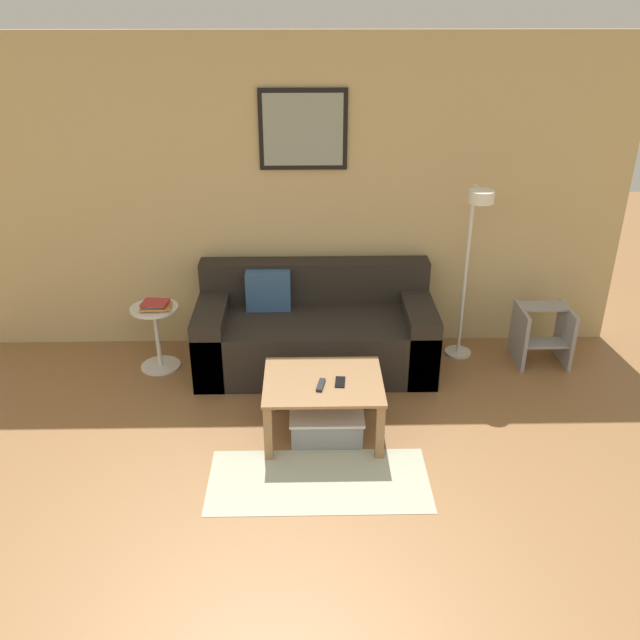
{
  "coord_description": "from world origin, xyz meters",
  "views": [
    {
      "loc": [
        0.17,
        -2.16,
        2.81
      ],
      "look_at": [
        0.25,
        1.85,
        0.85
      ],
      "focal_mm": 38.0,
      "sensor_mm": 36.0,
      "label": 1
    }
  ],
  "objects_px": {
    "book_stack": "(155,305)",
    "coffee_table": "(323,390)",
    "floor_lamp": "(473,244)",
    "side_table": "(157,331)",
    "remote_control": "(321,385)",
    "couch": "(315,332)",
    "cell_phone": "(340,382)",
    "step_stool": "(542,333)",
    "storage_bin": "(327,423)"
  },
  "relations": [
    {
      "from": "book_stack",
      "to": "side_table",
      "type": "bearing_deg",
      "value": 121.77
    },
    {
      "from": "book_stack",
      "to": "cell_phone",
      "type": "bearing_deg",
      "value": -34.09
    },
    {
      "from": "side_table",
      "to": "storage_bin",
      "type": "bearing_deg",
      "value": -36.4
    },
    {
      "from": "book_stack",
      "to": "remote_control",
      "type": "height_order",
      "value": "book_stack"
    },
    {
      "from": "floor_lamp",
      "to": "cell_phone",
      "type": "relative_size",
      "value": 10.61
    },
    {
      "from": "cell_phone",
      "to": "couch",
      "type": "bearing_deg",
      "value": 104.62
    },
    {
      "from": "coffee_table",
      "to": "book_stack",
      "type": "height_order",
      "value": "book_stack"
    },
    {
      "from": "side_table",
      "to": "remote_control",
      "type": "bearing_deg",
      "value": -38.29
    },
    {
      "from": "side_table",
      "to": "step_stool",
      "type": "distance_m",
      "value": 3.16
    },
    {
      "from": "floor_lamp",
      "to": "couch",
      "type": "bearing_deg",
      "value": -179.34
    },
    {
      "from": "book_stack",
      "to": "remote_control",
      "type": "distance_m",
      "value": 1.64
    },
    {
      "from": "step_stool",
      "to": "book_stack",
      "type": "bearing_deg",
      "value": -178.9
    },
    {
      "from": "remote_control",
      "to": "floor_lamp",
      "type": "bearing_deg",
      "value": 52.99
    },
    {
      "from": "coffee_table",
      "to": "book_stack",
      "type": "distance_m",
      "value": 1.62
    },
    {
      "from": "floor_lamp",
      "to": "side_table",
      "type": "xyz_separation_m",
      "value": [
        -2.51,
        -0.04,
        -0.71
      ]
    },
    {
      "from": "storage_bin",
      "to": "side_table",
      "type": "height_order",
      "value": "side_table"
    },
    {
      "from": "storage_bin",
      "to": "remote_control",
      "type": "bearing_deg",
      "value": -137.42
    },
    {
      "from": "storage_bin",
      "to": "floor_lamp",
      "type": "relative_size",
      "value": 0.34
    },
    {
      "from": "couch",
      "to": "floor_lamp",
      "type": "relative_size",
      "value": 1.27
    },
    {
      "from": "remote_control",
      "to": "coffee_table",
      "type": "bearing_deg",
      "value": 88.28
    },
    {
      "from": "coffee_table",
      "to": "couch",
      "type": "bearing_deg",
      "value": 92.67
    },
    {
      "from": "storage_bin",
      "to": "step_stool",
      "type": "relative_size",
      "value": 1.06
    },
    {
      "from": "book_stack",
      "to": "cell_phone",
      "type": "height_order",
      "value": "book_stack"
    },
    {
      "from": "side_table",
      "to": "remote_control",
      "type": "distance_m",
      "value": 1.67
    },
    {
      "from": "cell_phone",
      "to": "step_stool",
      "type": "bearing_deg",
      "value": 36.35
    },
    {
      "from": "couch",
      "to": "side_table",
      "type": "distance_m",
      "value": 1.28
    },
    {
      "from": "storage_bin",
      "to": "floor_lamp",
      "type": "distance_m",
      "value": 1.82
    },
    {
      "from": "side_table",
      "to": "remote_control",
      "type": "relative_size",
      "value": 3.61
    },
    {
      "from": "coffee_table",
      "to": "floor_lamp",
      "type": "height_order",
      "value": "floor_lamp"
    },
    {
      "from": "floor_lamp",
      "to": "book_stack",
      "type": "relative_size",
      "value": 6.02
    },
    {
      "from": "couch",
      "to": "storage_bin",
      "type": "bearing_deg",
      "value": -86.11
    },
    {
      "from": "remote_control",
      "to": "couch",
      "type": "bearing_deg",
      "value": 102.88
    },
    {
      "from": "step_stool",
      "to": "cell_phone",
      "type": "bearing_deg",
      "value": -149.31
    },
    {
      "from": "storage_bin",
      "to": "cell_phone",
      "type": "distance_m",
      "value": 0.34
    },
    {
      "from": "floor_lamp",
      "to": "remote_control",
      "type": "distance_m",
      "value": 1.72
    },
    {
      "from": "remote_control",
      "to": "cell_phone",
      "type": "height_order",
      "value": "remote_control"
    },
    {
      "from": "storage_bin",
      "to": "cell_phone",
      "type": "relative_size",
      "value": 3.63
    },
    {
      "from": "storage_bin",
      "to": "step_stool",
      "type": "height_order",
      "value": "step_stool"
    },
    {
      "from": "storage_bin",
      "to": "step_stool",
      "type": "distance_m",
      "value": 2.09
    },
    {
      "from": "side_table",
      "to": "step_stool",
      "type": "relative_size",
      "value": 1.12
    },
    {
      "from": "coffee_table",
      "to": "remote_control",
      "type": "bearing_deg",
      "value": -103.08
    },
    {
      "from": "floor_lamp",
      "to": "cell_phone",
      "type": "distance_m",
      "value": 1.6
    },
    {
      "from": "couch",
      "to": "storage_bin",
      "type": "relative_size",
      "value": 3.72
    },
    {
      "from": "floor_lamp",
      "to": "side_table",
      "type": "relative_size",
      "value": 2.74
    },
    {
      "from": "coffee_table",
      "to": "side_table",
      "type": "xyz_separation_m",
      "value": [
        -1.32,
        0.95,
        -0.02
      ]
    },
    {
      "from": "book_stack",
      "to": "cell_phone",
      "type": "xyz_separation_m",
      "value": [
        1.42,
        -0.96,
        -0.14
      ]
    },
    {
      "from": "book_stack",
      "to": "remote_control",
      "type": "xyz_separation_m",
      "value": [
        1.29,
        -1.01,
        -0.14
      ]
    },
    {
      "from": "side_table",
      "to": "step_stool",
      "type": "bearing_deg",
      "value": 0.67
    },
    {
      "from": "book_stack",
      "to": "step_stool",
      "type": "xyz_separation_m",
      "value": [
        3.14,
        0.06,
        -0.31
      ]
    },
    {
      "from": "book_stack",
      "to": "coffee_table",
      "type": "bearing_deg",
      "value": -35.4
    }
  ]
}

